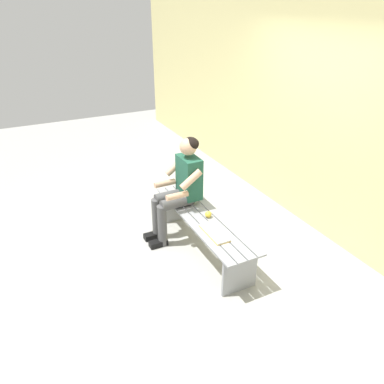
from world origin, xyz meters
name	(u,v)px	position (x,y,z in m)	size (l,w,h in m)	color
ground_plane	(96,225)	(1.16, 1.00, -0.02)	(10.00, 7.00, 0.04)	#9E9E99
brick_wall	(298,105)	(0.50, -1.63, 1.44)	(9.50, 0.24, 2.87)	#D1C684
bench_near	(204,225)	(0.00, 0.00, 0.35)	(1.78, 0.45, 0.46)	gray
person_seated	(180,185)	(0.41, 0.10, 0.70)	(0.50, 0.69, 1.27)	#1E513D
apple	(208,214)	(-0.03, -0.04, 0.50)	(0.07, 0.07, 0.07)	gold
book_open	(214,233)	(-0.35, 0.06, 0.47)	(0.41, 0.16, 0.02)	white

